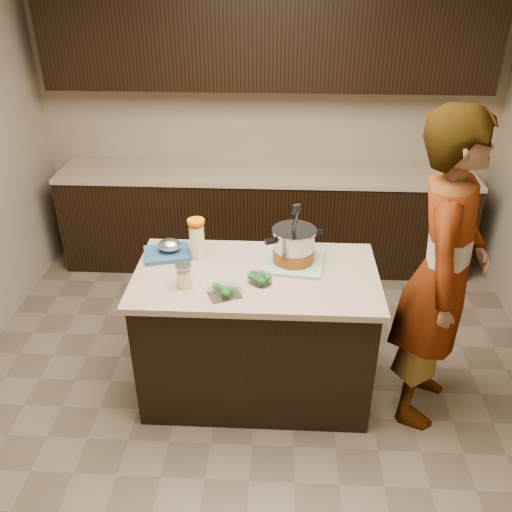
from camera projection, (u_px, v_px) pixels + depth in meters
The scene contains 13 objects.
ground_plane at pixel (256, 386), 3.67m from camera, with size 4.00×4.00×0.00m, color brown.
room_shell at pixel (256, 140), 2.82m from camera, with size 4.04×4.04×2.72m.
back_cabinets at pixel (266, 165), 4.71m from camera, with size 3.60×0.63×2.33m.
island at pixel (256, 333), 3.45m from camera, with size 1.46×0.81×0.90m.
dish_towel at pixel (293, 261), 3.33m from camera, with size 0.36×0.36×0.02m, color #5A8459.
stock_pot at pixel (294, 247), 3.28m from camera, with size 0.36×0.36×0.38m.
lemonade_pitcher at pixel (197, 240), 3.34m from camera, with size 0.11×0.11×0.25m.
mason_jar at pixel (184, 276), 3.07m from camera, with size 0.10×0.10×0.15m.
broccoli_tub_left at pixel (262, 280), 3.12m from camera, with size 0.14×0.14×0.05m.
broccoli_tub_right at pixel (256, 277), 3.14m from camera, with size 0.14×0.14×0.05m.
broccoli_tub_rect at pixel (224, 291), 3.01m from camera, with size 0.21×0.18×0.06m.
blue_tray at pixel (168, 250), 3.39m from camera, with size 0.33×0.29×0.11m.
person at pixel (442, 275), 3.07m from camera, with size 0.71×0.47×1.94m, color gray.
Camera 1 is at (0.14, -2.74, 2.60)m, focal length 38.00 mm.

